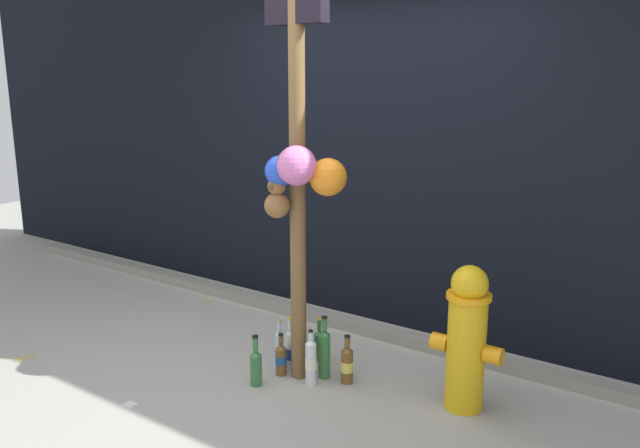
{
  "coord_description": "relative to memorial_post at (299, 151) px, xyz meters",
  "views": [
    {
      "loc": [
        2.51,
        -2.85,
        1.96
      ],
      "look_at": [
        0.31,
        0.3,
        1.06
      ],
      "focal_mm": 36.41,
      "sensor_mm": 36.0,
      "label": 1
    }
  ],
  "objects": [
    {
      "name": "bottle_5",
      "position": [
        -0.15,
        -0.01,
        -1.39
      ],
      "size": [
        0.08,
        0.08,
        0.29
      ],
      "color": "brown",
      "rests_on": "ground_plane"
    },
    {
      "name": "curb_strip",
      "position": [
        -0.18,
        0.9,
        -1.46
      ],
      "size": [
        8.0,
        0.12,
        0.08
      ],
      "primitive_type": "cube",
      "color": "gray",
      "rests_on": "ground_plane"
    },
    {
      "name": "litter_0",
      "position": [
        -1.54,
        0.73,
        -1.5
      ],
      "size": [
        0.13,
        0.12,
        0.01
      ],
      "primitive_type": "cube",
      "rotation": [
        0.0,
        0.0,
        2.1
      ],
      "color": "tan",
      "rests_on": "ground_plane"
    },
    {
      "name": "bottle_6",
      "position": [
        0.11,
        0.12,
        -1.32
      ],
      "size": [
        0.08,
        0.08,
        0.42
      ],
      "color": "#337038",
      "rests_on": "ground_plane"
    },
    {
      "name": "litter_1",
      "position": [
        -0.65,
        -0.85,
        -1.5
      ],
      "size": [
        0.08,
        0.07,
        0.01
      ],
      "primitive_type": "cube",
      "rotation": [
        0.0,
        0.0,
        0.05
      ],
      "color": "silver",
      "rests_on": "ground_plane"
    },
    {
      "name": "memorial_post",
      "position": [
        0.0,
        0.0,
        0.0
      ],
      "size": [
        0.55,
        0.37,
        2.59
      ],
      "color": "brown",
      "rests_on": "ground_plane"
    },
    {
      "name": "ground_plane",
      "position": [
        -0.18,
        -0.27,
        -1.5
      ],
      "size": [
        14.0,
        14.0,
        0.0
      ],
      "primitive_type": "plane",
      "color": "#9E9B93"
    },
    {
      "name": "fire_hydrant",
      "position": [
        1.01,
        0.27,
        -1.05
      ],
      "size": [
        0.43,
        0.26,
        0.88
      ],
      "color": "gold",
      "rests_on": "ground_plane"
    },
    {
      "name": "litter_2",
      "position": [
        -1.79,
        -0.85,
        -1.5
      ],
      "size": [
        0.12,
        0.15,
        0.01
      ],
      "primitive_type": "cube",
      "rotation": [
        0.0,
        0.0,
        1.25
      ],
      "color": "tan",
      "rests_on": "ground_plane"
    },
    {
      "name": "building_wall",
      "position": [
        -0.18,
        1.29,
        0.4
      ],
      "size": [
        10.0,
        0.2,
        3.8
      ],
      "color": "black",
      "rests_on": "ground_plane"
    },
    {
      "name": "bottle_7",
      "position": [
        -0.19,
        -0.22,
        -1.37
      ],
      "size": [
        0.08,
        0.08,
        0.34
      ],
      "color": "#337038",
      "rests_on": "ground_plane"
    },
    {
      "name": "bottle_1",
      "position": [
        0.09,
        -0.01,
        -1.35
      ],
      "size": [
        0.07,
        0.07,
        0.37
      ],
      "color": "silver",
      "rests_on": "ground_plane"
    },
    {
      "name": "bottle_3",
      "position": [
        -0.07,
        0.32,
        -1.38
      ],
      "size": [
        0.07,
        0.07,
        0.31
      ],
      "color": "#337038",
      "rests_on": "ground_plane"
    },
    {
      "name": "bottle_0",
      "position": [
        0.27,
        0.14,
        -1.37
      ],
      "size": [
        0.08,
        0.08,
        0.33
      ],
      "color": "brown",
      "rests_on": "ground_plane"
    },
    {
      "name": "bottle_8",
      "position": [
        -0.15,
        0.22,
        -1.36
      ],
      "size": [
        0.07,
        0.07,
        0.34
      ],
      "color": "#93CCE0",
      "rests_on": "ground_plane"
    },
    {
      "name": "bottle_4",
      "position": [
        -0.27,
        0.13,
        -1.38
      ],
      "size": [
        0.06,
        0.06,
        0.32
      ],
      "color": "#B2DBEA",
      "rests_on": "ground_plane"
    },
    {
      "name": "bottle_2",
      "position": [
        -0.14,
        0.08,
        -1.35
      ],
      "size": [
        0.06,
        0.06,
        0.37
      ],
      "color": "silver",
      "rests_on": "ground_plane"
    }
  ]
}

